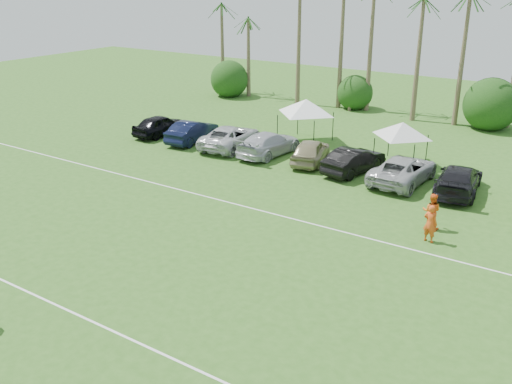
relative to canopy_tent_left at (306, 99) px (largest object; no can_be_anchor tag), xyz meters
The scene contains 23 objects.
ground 27.37m from the canopy_tent_left, 80.61° to the right, with size 120.00×120.00×0.00m, color #305E1C.
field_lines 19.60m from the canopy_tent_left, 76.74° to the right, with size 80.00×12.10×0.01m.
palm_tree_0 21.26m from the canopy_tent_left, 147.52° to the left, with size 2.40×2.40×8.90m.
palm_tree_1 17.59m from the canopy_tent_left, 138.33° to the left, with size 2.40×2.40×9.90m.
palm_tree_2 14.78m from the canopy_tent_left, 124.07° to the left, with size 2.40×2.40×10.90m.
palm_tree_4 11.98m from the canopy_tent_left, 87.77° to the left, with size 2.40×2.40×8.90m.
palm_tree_5 13.08m from the canopy_tent_left, 68.36° to the left, with size 2.40×2.40×9.90m.
palm_tree_6 15.24m from the canopy_tent_left, 52.97° to the left, with size 2.40×2.40×10.90m.
bush_tree_0 19.04m from the canopy_tent_left, 140.09° to the left, with size 4.00×4.00×4.00m.
bush_tree_1 12.36m from the canopy_tent_left, 97.32° to the left, with size 4.00×4.00×4.00m.
bush_tree_2 16.10m from the canopy_tent_left, 49.42° to the left, with size 4.00×4.00×4.00m.
sideline_player_a 17.53m from the canopy_tent_left, 41.68° to the right, with size 0.67×0.44×1.84m, color #E24E19.
sideline_player_b 16.27m from the canopy_tent_left, 38.69° to the right, with size 0.89×0.69×1.83m, color orange.
canopy_tent_left is the anchor object (origin of this frame).
canopy_tent_right 7.86m from the canopy_tent_left, ahead, with size 4.09×4.09×3.31m.
parked_car_0 11.44m from the canopy_tent_left, 156.00° to the right, with size 1.90×4.71×1.61m, color black.
parked_car_1 8.72m from the canopy_tent_left, 146.56° to the right, with size 1.70×4.87×1.61m, color black.
parked_car_2 6.18m from the canopy_tent_left, 131.48° to the right, with size 2.66×5.78×1.61m, color silver.
parked_car_3 4.87m from the canopy_tent_left, 97.38° to the right, with size 2.25×5.53×1.61m, color #B9BAC0.
parked_car_4 5.49m from the canopy_tent_left, 57.08° to the right, with size 1.90×4.71×1.61m, color #958C65.
parked_car_5 7.75m from the canopy_tent_left, 36.76° to the right, with size 1.70×4.87×1.61m, color black.
parked_car_6 10.44m from the canopy_tent_left, 26.07° to the right, with size 2.66×5.78×1.61m, color #A9A9AA.
parked_car_7 13.33m from the canopy_tent_left, 19.52° to the right, with size 2.25×5.53×1.61m, color black.
Camera 1 is at (15.11, -9.37, 11.86)m, focal length 40.00 mm.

